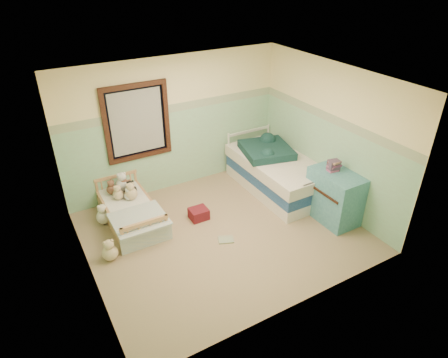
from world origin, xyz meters
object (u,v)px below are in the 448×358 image
plush_floor_cream (104,217)px  plush_floor_tan (110,253)px  dresser (334,196)px  floor_book (226,240)px  twin_bed_frame (276,184)px  toddler_bed_frame (131,216)px  red_pillow (199,214)px

plush_floor_cream → plush_floor_tan: plush_floor_cream is taller
plush_floor_tan → dresser: size_ratio=0.27×
floor_book → twin_bed_frame: bearing=50.3°
plush_floor_tan → dresser: dresser is taller
toddler_bed_frame → twin_bed_frame: size_ratio=0.75×
plush_floor_cream → red_pillow: bearing=-24.9°
plush_floor_tan → twin_bed_frame: bearing=7.0°
toddler_bed_frame → floor_book: toddler_bed_frame is taller
toddler_bed_frame → plush_floor_cream: size_ratio=6.16×
red_pillow → floor_book: 0.76m
dresser → toddler_bed_frame: bearing=151.7°
twin_bed_frame → floor_book: bearing=-151.5°
red_pillow → twin_bed_frame: bearing=4.3°
plush_floor_cream → floor_book: (1.55, -1.42, -0.11)m
plush_floor_tan → dresser: 3.71m
twin_bed_frame → floor_book: 1.85m
toddler_bed_frame → twin_bed_frame: twin_bed_frame is taller
plush_floor_tan → floor_book: bearing=-15.3°
plush_floor_cream → red_pillow: plush_floor_cream is taller
toddler_bed_frame → plush_floor_cream: bearing=158.4°
dresser → twin_bed_frame: bearing=102.0°
plush_floor_cream → dresser: dresser is taller
plush_floor_cream → dresser: bearing=-27.6°
twin_bed_frame → red_pillow: bearing=-175.7°
toddler_bed_frame → floor_book: size_ratio=6.37×
red_pillow → plush_floor_tan: bearing=-170.1°
twin_bed_frame → dresser: size_ratio=2.32×
plush_floor_cream → floor_book: size_ratio=1.03×
red_pillow → dresser: bearing=-29.4°
toddler_bed_frame → twin_bed_frame: 2.78m
toddler_bed_frame → plush_floor_cream: 0.45m
red_pillow → floor_book: red_pillow is taller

